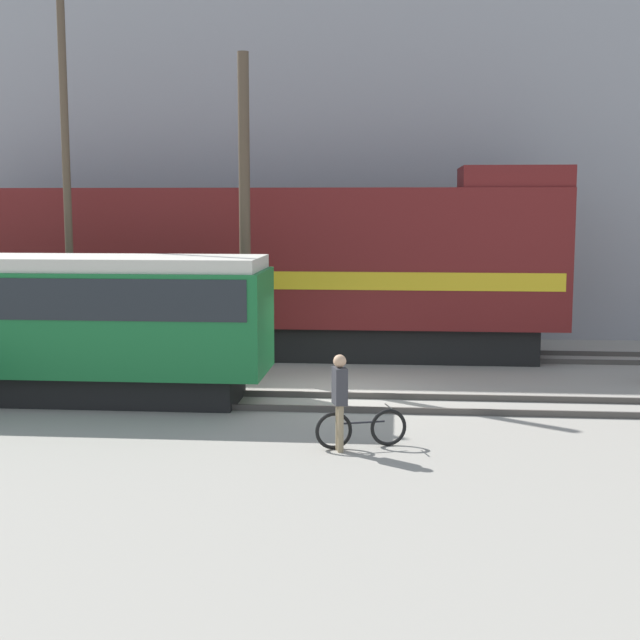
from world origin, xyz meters
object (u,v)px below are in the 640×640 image
at_px(utility_pole_center, 245,217).
at_px(bicycle, 361,429).
at_px(freight_locomotive, 232,269).
at_px(person, 340,392).
at_px(streetcar, 30,318).
at_px(utility_pole_left, 67,190).

bearing_deg(utility_pole_center, bicycle, -63.61).
xyz_separation_m(freight_locomotive, person, (3.88, -10.19, -1.49)).
bearing_deg(streetcar, utility_pole_center, 35.84).
relative_size(streetcar, bicycle, 6.48).
bearing_deg(person, utility_pole_left, 137.59).
bearing_deg(utility_pole_left, freight_locomotive, 40.75).
relative_size(streetcar, utility_pole_center, 1.32).
bearing_deg(streetcar, bicycle, -23.99).
xyz_separation_m(bicycle, person, (-0.39, -0.28, 0.75)).
height_order(utility_pole_left, utility_pole_center, utility_pole_left).
bearing_deg(bicycle, freight_locomotive, 113.31).
xyz_separation_m(bicycle, utility_pole_center, (-3.32, 6.69, 3.80)).
bearing_deg(utility_pole_left, streetcar, -85.91).
distance_m(freight_locomotive, person, 11.01).
relative_size(utility_pole_left, utility_pole_center, 1.17).
bearing_deg(bicycle, utility_pole_center, 116.39).
height_order(streetcar, bicycle, streetcar).
bearing_deg(streetcar, freight_locomotive, 61.43).
bearing_deg(freight_locomotive, utility_pole_left, -139.25).
xyz_separation_m(utility_pole_left, utility_pole_center, (4.69, -0.00, -0.71)).
height_order(streetcar, utility_pole_center, utility_pole_center).
distance_m(streetcar, utility_pole_left, 4.38).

